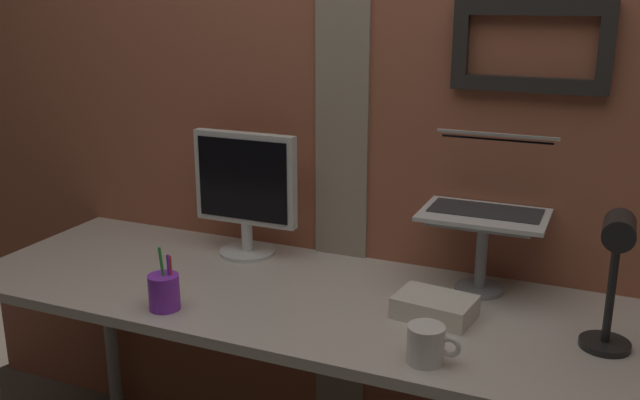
{
  "coord_description": "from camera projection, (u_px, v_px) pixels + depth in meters",
  "views": [
    {
      "loc": [
        0.69,
        -1.67,
        1.59
      ],
      "look_at": [
        -0.08,
        0.11,
        1.02
      ],
      "focal_mm": 39.88,
      "sensor_mm": 36.0,
      "label": 1
    }
  ],
  "objects": [
    {
      "name": "laptop_stand",
      "position": [
        482.0,
        241.0,
        1.99
      ],
      "size": [
        0.28,
        0.22,
        0.22
      ],
      "color": "gray",
      "rests_on": "desk"
    },
    {
      "name": "pen_cup",
      "position": [
        164.0,
        292.0,
        1.9
      ],
      "size": [
        0.08,
        0.08,
        0.18
      ],
      "color": "purple",
      "rests_on": "desk"
    },
    {
      "name": "desk",
      "position": [
        306.0,
        318.0,
        2.03
      ],
      "size": [
        2.04,
        0.68,
        0.77
      ],
      "color": "beige",
      "rests_on": "ground_plane"
    },
    {
      "name": "laptop",
      "position": [
        490.0,
        190.0,
        2.02
      ],
      "size": [
        0.34,
        0.32,
        0.22
      ],
      "color": "silver",
      "rests_on": "laptop_stand"
    },
    {
      "name": "paper_clutter_stack",
      "position": [
        435.0,
        307.0,
        1.86
      ],
      "size": [
        0.22,
        0.16,
        0.06
      ],
      "primitive_type": "cube",
      "rotation": [
        0.0,
        0.0,
        -0.12
      ],
      "color": "silver",
      "rests_on": "desk"
    },
    {
      "name": "brick_wall_back",
      "position": [
        381.0,
        106.0,
        2.19
      ],
      "size": [
        3.35,
        0.16,
        2.51
      ],
      "color": "#9E563D",
      "rests_on": "ground_plane"
    },
    {
      "name": "coffee_mug",
      "position": [
        427.0,
        344.0,
        1.62
      ],
      "size": [
        0.12,
        0.09,
        0.09
      ],
      "color": "silver",
      "rests_on": "desk"
    },
    {
      "name": "monitor",
      "position": [
        245.0,
        187.0,
        2.25
      ],
      "size": [
        0.35,
        0.18,
        0.4
      ],
      "color": "silver",
      "rests_on": "desk"
    },
    {
      "name": "desk_lamp",
      "position": [
        614.0,
        268.0,
        1.6
      ],
      "size": [
        0.12,
        0.2,
        0.36
      ],
      "color": "black",
      "rests_on": "desk"
    }
  ]
}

